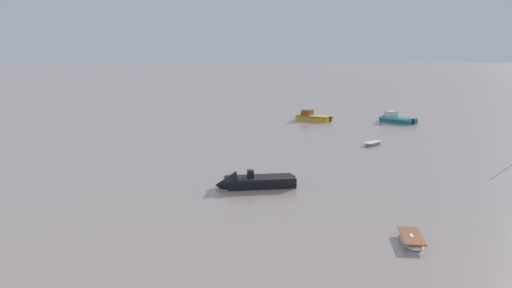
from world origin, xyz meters
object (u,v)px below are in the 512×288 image
at_px(motorboat_moored_3, 309,118).
at_px(motorboat_moored_4, 249,183).
at_px(rowboat_moored_3, 411,239).
at_px(rowboat_moored_1, 373,144).
at_px(motorboat_moored_0, 393,119).

height_order(motorboat_moored_3, motorboat_moored_4, motorboat_moored_3).
bearing_deg(motorboat_moored_4, rowboat_moored_3, 116.10).
distance_m(rowboat_moored_1, motorboat_moored_3, 21.55).
bearing_deg(rowboat_moored_3, motorboat_moored_4, 42.28).
bearing_deg(motorboat_moored_0, motorboat_moored_4, 113.32).
height_order(rowboat_moored_1, motorboat_moored_4, motorboat_moored_4).
height_order(motorboat_moored_3, rowboat_moored_3, motorboat_moored_3).
distance_m(motorboat_moored_0, motorboat_moored_4, 42.32).
xyz_separation_m(motorboat_moored_4, rowboat_moored_3, (8.53, -12.08, -0.14)).
bearing_deg(motorboat_moored_3, motorboat_moored_4, 112.88).
bearing_deg(motorboat_moored_3, motorboat_moored_0, -155.14).
bearing_deg(motorboat_moored_4, motorboat_moored_0, -126.97).
bearing_deg(motorboat_moored_0, motorboat_moored_3, 41.08).
bearing_deg(motorboat_moored_4, motorboat_moored_3, -111.20).
distance_m(rowboat_moored_1, rowboat_moored_3, 30.77).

